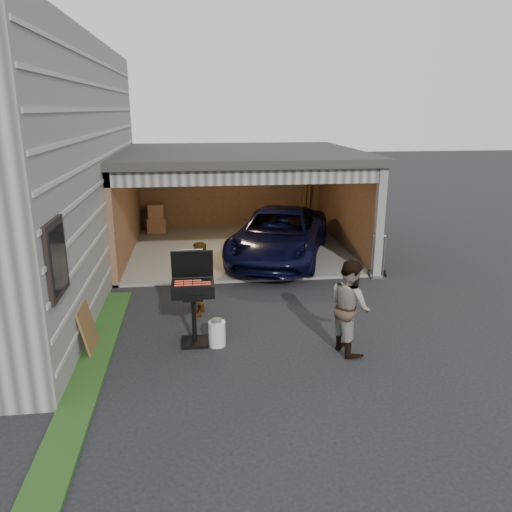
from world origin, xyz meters
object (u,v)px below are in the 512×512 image
Objects in this scene: minivan at (279,237)px; plywood_panel at (88,329)px; woman at (198,279)px; bbq_grill at (193,291)px; propane_tank at (217,334)px; hand_truck at (378,269)px; man at (350,306)px.

minivan is 5.83× the size of plywood_panel.
bbq_grill is (-0.10, -1.27, 0.22)m from woman.
hand_truck reaches higher than propane_tank.
propane_tank is (0.29, -1.43, -0.53)m from woman.
plywood_panel is at bearing -177.02° from bbq_grill.
hand_truck reaches higher than plywood_panel.
minivan is at bearing 63.96° from bbq_grill.
hand_truck is at bearing 26.48° from plywood_panel.
propane_tank is at bearing 22.82° from woman.
minivan is 5.33m from bbq_grill.
man is at bearing -67.60° from minivan.
minivan is 6.40m from plywood_panel.
minivan is 5.41m from man.
minivan is at bearing 49.69° from plywood_panel.
hand_truck is at bearing 37.94° from propane_tank.
hand_truck is (2.18, -1.73, -0.47)m from minivan.
propane_tank is 2.20m from plywood_panel.
bbq_grill is (-2.62, 0.62, 0.16)m from man.
man is at bearing 64.49° from woman.
woman is 4.79m from hand_truck.
minivan is at bearing 158.86° from woman.
man is at bearing -11.63° from propane_tank.
propane_tank is at bearing -1.77° from plywood_panel.
propane_tank is at bearing -132.59° from hand_truck.
woman is 3.37× the size of propane_tank.
propane_tank is 0.54× the size of plywood_panel.
woman is 1.41× the size of hand_truck.
hand_truck is at bearing 123.33° from woman.
minivan is 4.52× the size of hand_truck.
man is 4.17m from hand_truck.
bbq_grill is 1.89m from plywood_panel.
minivan is at bearing 151.03° from hand_truck.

